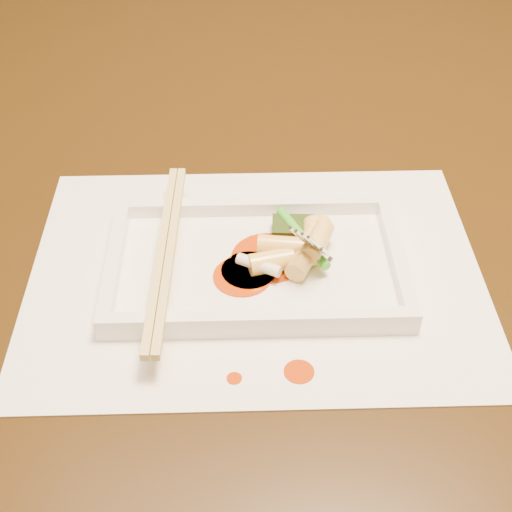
{
  "coord_description": "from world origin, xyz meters",
  "views": [
    {
      "loc": [
        -0.09,
        -0.64,
        1.18
      ],
      "look_at": [
        -0.08,
        -0.18,
        0.77
      ],
      "focal_mm": 50.0,
      "sensor_mm": 36.0,
      "label": 1
    }
  ],
  "objects_px": {
    "plate_base": "(256,268)",
    "fork": "(339,183)",
    "chopstick_a": "(161,251)",
    "table": "(321,229)",
    "placemat": "(256,272)"
  },
  "relations": [
    {
      "from": "plate_base",
      "to": "chopstick_a",
      "type": "height_order",
      "value": "chopstick_a"
    },
    {
      "from": "placemat",
      "to": "chopstick_a",
      "type": "height_order",
      "value": "chopstick_a"
    },
    {
      "from": "fork",
      "to": "plate_base",
      "type": "bearing_deg",
      "value": -165.58
    },
    {
      "from": "plate_base",
      "to": "chopstick_a",
      "type": "bearing_deg",
      "value": 180.0
    },
    {
      "from": "plate_base",
      "to": "chopstick_a",
      "type": "relative_size",
      "value": 1.09
    },
    {
      "from": "table",
      "to": "chopstick_a",
      "type": "height_order",
      "value": "chopstick_a"
    },
    {
      "from": "placemat",
      "to": "fork",
      "type": "xyz_separation_m",
      "value": [
        0.07,
        0.02,
        0.08
      ]
    },
    {
      "from": "chopstick_a",
      "to": "table",
      "type": "bearing_deg",
      "value": 47.65
    },
    {
      "from": "plate_base",
      "to": "fork",
      "type": "height_order",
      "value": "fork"
    },
    {
      "from": "placemat",
      "to": "plate_base",
      "type": "relative_size",
      "value": 1.54
    },
    {
      "from": "table",
      "to": "placemat",
      "type": "distance_m",
      "value": 0.22
    },
    {
      "from": "table",
      "to": "chopstick_a",
      "type": "distance_m",
      "value": 0.27
    },
    {
      "from": "plate_base",
      "to": "table",
      "type": "bearing_deg",
      "value": 65.59
    },
    {
      "from": "table",
      "to": "fork",
      "type": "xyz_separation_m",
      "value": [
        -0.01,
        -0.16,
        0.18
      ]
    },
    {
      "from": "plate_base",
      "to": "placemat",
      "type": "bearing_deg",
      "value": 180.0
    }
  ]
}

